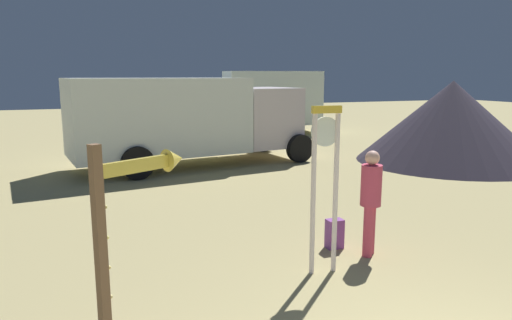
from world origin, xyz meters
The scene contains 7 objects.
standing_clock centered at (0.09, 3.00, 1.43)m, with size 0.42×0.13×2.36m.
arrow_sign centered at (-2.55, 2.32, 1.44)m, with size 1.07×0.67×2.11m.
person_near_clock centered at (1.08, 3.30, 0.92)m, with size 0.32×0.32×1.65m.
backpack centered at (0.73, 3.75, 0.24)m, with size 0.26×0.23×0.48m.
box_truck_near centered at (0.04, 11.52, 1.51)m, with size 7.54×3.52×2.69m.
box_truck_far centered at (5.01, 18.31, 1.62)m, with size 6.65×2.94×2.97m.
dome_tent centered at (8.13, 9.12, 1.30)m, with size 5.86×5.86×2.61m.
Camera 1 is at (-3.02, -2.47, 2.75)m, focal length 32.47 mm.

